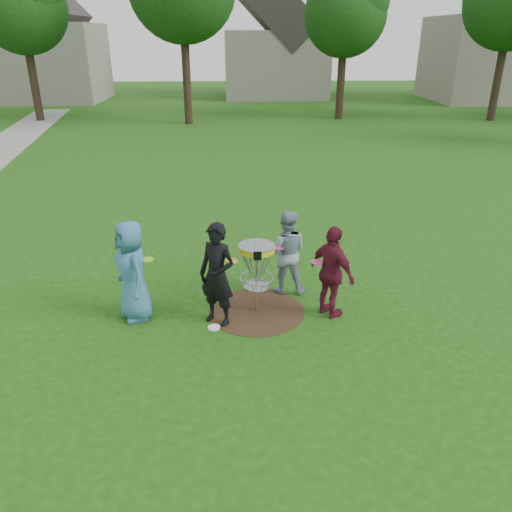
{
  "coord_description": "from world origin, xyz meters",
  "views": [
    {
      "loc": [
        -0.35,
        -8.11,
        4.76
      ],
      "look_at": [
        0.0,
        0.3,
        1.0
      ],
      "focal_mm": 35.0,
      "sensor_mm": 36.0,
      "label": 1
    }
  ],
  "objects_px": {
    "player_blue": "(132,271)",
    "player_grey": "(286,252)",
    "player_maroon": "(332,273)",
    "disc_golf_basket": "(257,262)",
    "player_black": "(217,275)"
  },
  "relations": [
    {
      "from": "player_maroon",
      "to": "disc_golf_basket",
      "type": "bearing_deg",
      "value": 47.47
    },
    {
      "from": "player_blue",
      "to": "player_grey",
      "type": "relative_size",
      "value": 1.09
    },
    {
      "from": "player_blue",
      "to": "player_black",
      "type": "height_order",
      "value": "player_black"
    },
    {
      "from": "player_grey",
      "to": "disc_golf_basket",
      "type": "bearing_deg",
      "value": 59.15
    },
    {
      "from": "player_black",
      "to": "player_grey",
      "type": "xyz_separation_m",
      "value": [
        1.31,
        1.14,
        -0.09
      ]
    },
    {
      "from": "player_grey",
      "to": "player_blue",
      "type": "bearing_deg",
      "value": 24.08
    },
    {
      "from": "player_blue",
      "to": "player_black",
      "type": "bearing_deg",
      "value": 50.98
    },
    {
      "from": "player_grey",
      "to": "disc_golf_basket",
      "type": "xyz_separation_m",
      "value": [
        -0.61,
        -0.79,
        0.17
      ]
    },
    {
      "from": "player_black",
      "to": "player_grey",
      "type": "distance_m",
      "value": 1.74
    },
    {
      "from": "player_black",
      "to": "disc_golf_basket",
      "type": "height_order",
      "value": "player_black"
    },
    {
      "from": "player_blue",
      "to": "disc_golf_basket",
      "type": "bearing_deg",
      "value": 62.91
    },
    {
      "from": "player_black",
      "to": "player_maroon",
      "type": "xyz_separation_m",
      "value": [
        2.04,
        0.17,
        -0.07
      ]
    },
    {
      "from": "player_black",
      "to": "player_blue",
      "type": "bearing_deg",
      "value": -157.57
    },
    {
      "from": "player_blue",
      "to": "player_grey",
      "type": "xyz_separation_m",
      "value": [
        2.81,
        0.89,
        -0.07
      ]
    },
    {
      "from": "player_black",
      "to": "disc_golf_basket",
      "type": "relative_size",
      "value": 1.36
    }
  ]
}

